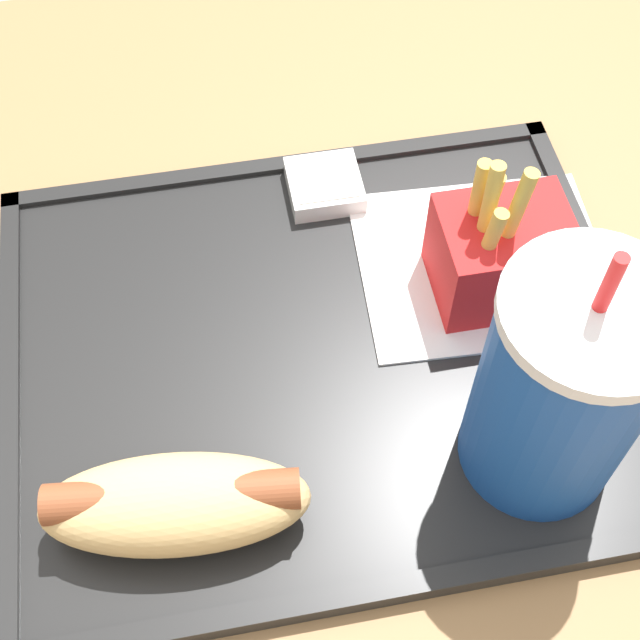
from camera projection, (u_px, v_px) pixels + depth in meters
name	position (u px, v px, depth m)	size (l,w,h in m)	color
dining_table	(313.00, 572.00, 0.87)	(1.35, 0.80, 0.77)	olive
food_tray	(320.00, 351.00, 0.55)	(0.39, 0.32, 0.01)	black
paper_napkin	(482.00, 263.00, 0.58)	(0.17, 0.14, 0.00)	white
soda_cup	(562.00, 388.00, 0.45)	(0.09, 0.09, 0.18)	#194CA5
hot_dog_far	(175.00, 503.00, 0.46)	(0.15, 0.07, 0.05)	#DBB270
fries_carton	(499.00, 253.00, 0.54)	(0.08, 0.06, 0.11)	red
sauce_cup_mayo	(325.00, 185.00, 0.61)	(0.05, 0.05, 0.02)	silver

